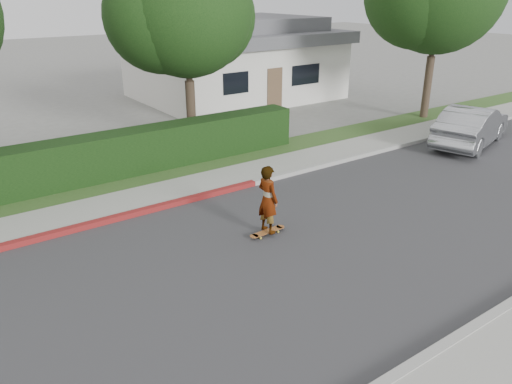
# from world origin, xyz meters

# --- Properties ---
(ground) EXTENTS (120.00, 120.00, 0.00)m
(ground) POSITION_xyz_m (0.00, 0.00, 0.00)
(ground) COLOR slate
(ground) RESTS_ON ground
(road) EXTENTS (60.00, 8.00, 0.01)m
(road) POSITION_xyz_m (0.00, 0.00, 0.01)
(road) COLOR #2D2D30
(road) RESTS_ON ground
(curb_near) EXTENTS (60.00, 0.20, 0.15)m
(curb_near) POSITION_xyz_m (0.00, -4.10, 0.07)
(curb_near) COLOR #9E9E99
(curb_near) RESTS_ON ground
(curb_far) EXTENTS (60.00, 0.20, 0.15)m
(curb_far) POSITION_xyz_m (0.00, 4.10, 0.07)
(curb_far) COLOR #9E9E99
(curb_far) RESTS_ON ground
(curb_red_section) EXTENTS (12.00, 0.21, 0.15)m
(curb_red_section) POSITION_xyz_m (-5.00, 4.10, 0.08)
(curb_red_section) COLOR maroon
(curb_red_section) RESTS_ON ground
(sidewalk_far) EXTENTS (60.00, 1.60, 0.12)m
(sidewalk_far) POSITION_xyz_m (0.00, 5.00, 0.06)
(sidewalk_far) COLOR gray
(sidewalk_far) RESTS_ON ground
(planting_strip) EXTENTS (60.00, 1.60, 0.10)m
(planting_strip) POSITION_xyz_m (0.00, 6.60, 0.05)
(planting_strip) COLOR #2D4C1E
(planting_strip) RESTS_ON ground
(hedge) EXTENTS (15.00, 1.00, 1.50)m
(hedge) POSITION_xyz_m (-3.00, 7.20, 0.75)
(hedge) COLOR black
(hedge) RESTS_ON ground
(tree_center) EXTENTS (5.66, 4.84, 7.44)m
(tree_center) POSITION_xyz_m (1.49, 9.19, 4.90)
(tree_center) COLOR #33261C
(tree_center) RESTS_ON ground
(house) EXTENTS (10.60, 8.60, 4.30)m
(house) POSITION_xyz_m (8.00, 16.00, 2.10)
(house) COLOR beige
(house) RESTS_ON ground
(skateboard) EXTENTS (1.06, 0.25, 0.10)m
(skateboard) POSITION_xyz_m (-0.66, 1.11, 0.09)
(skateboard) COLOR gold
(skateboard) RESTS_ON ground
(skateboarder) EXTENTS (0.47, 0.67, 1.73)m
(skateboarder) POSITION_xyz_m (-0.66, 1.11, 0.97)
(skateboarder) COLOR white
(skateboarder) RESTS_ON skateboard
(car_silver) EXTENTS (5.00, 2.93, 1.56)m
(car_silver) POSITION_xyz_m (10.41, 2.76, 0.78)
(car_silver) COLOR #A5A8AC
(car_silver) RESTS_ON ground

